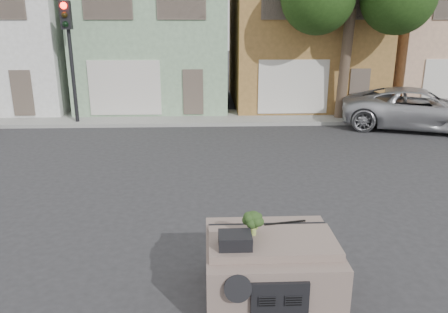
{
  "coord_description": "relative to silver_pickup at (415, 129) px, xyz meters",
  "views": [
    {
      "loc": [
        -0.98,
        -9.0,
        4.24
      ],
      "look_at": [
        -0.58,
        0.5,
        1.3
      ],
      "focal_mm": 35.0,
      "sensor_mm": 36.0,
      "label": 1
    }
  ],
  "objects": [
    {
      "name": "townhouse_white",
      "position": [
        -18.7,
        6.23,
        3.77
      ],
      "size": [
        7.2,
        8.2,
        7.55
      ],
      "primitive_type": "cube",
      "color": "silver",
      "rests_on": "ground"
    },
    {
      "name": "car_dashboard",
      "position": [
        -7.7,
        -11.27,
        0.56
      ],
      "size": [
        2.0,
        1.8,
        1.12
      ],
      "primitive_type": "cube",
      "color": "#79665D",
      "rests_on": "ground"
    },
    {
      "name": "silver_pickup",
      "position": [
        0.0,
        0.0,
        0.0
      ],
      "size": [
        6.59,
        4.62,
        1.67
      ],
      "primitive_type": "imported",
      "rotation": [
        0.0,
        0.0,
        1.23
      ],
      "color": "#ACADB2",
      "rests_on": "ground"
    },
    {
      "name": "townhouse_tan",
      "position": [
        -3.7,
        6.23,
        3.77
      ],
      "size": [
        7.2,
        8.2,
        7.55
      ],
      "primitive_type": "cube",
      "color": "olive",
      "rests_on": "ground"
    },
    {
      "name": "tree_near",
      "position": [
        -2.7,
        1.53,
        4.25
      ],
      "size": [
        4.4,
        4.0,
        8.5
      ],
      "primitive_type": "cube",
      "color": "#1D3A11",
      "rests_on": "ground"
    },
    {
      "name": "ground_plane",
      "position": [
        -7.7,
        -8.27,
        0.0
      ],
      "size": [
        120.0,
        120.0,
        0.0
      ],
      "primitive_type": "plane",
      "color": "#303033",
      "rests_on": "ground"
    },
    {
      "name": "townhouse_beige",
      "position": [
        3.8,
        6.23,
        3.77
      ],
      "size": [
        7.2,
        8.2,
        7.55
      ],
      "primitive_type": "cube",
      "color": "tan",
      "rests_on": "ground"
    },
    {
      "name": "broccoli",
      "position": [
        -7.98,
        -11.26,
        1.32
      ],
      "size": [
        0.44,
        0.44,
        0.39
      ],
      "primitive_type": "cube",
      "rotation": [
        0.0,
        0.0,
        2.06
      ],
      "color": "#203415",
      "rests_on": "car_dashboard"
    },
    {
      "name": "townhouse_mint",
      "position": [
        -11.2,
        6.23,
        3.77
      ],
      "size": [
        7.2,
        8.2,
        7.55
      ],
      "primitive_type": "cube",
      "color": "#88AA85",
      "rests_on": "ground"
    },
    {
      "name": "sidewalk",
      "position": [
        -7.7,
        2.23,
        0.07
      ],
      "size": [
        40.0,
        3.0,
        0.15
      ],
      "primitive_type": "cube",
      "color": "gray",
      "rests_on": "ground"
    },
    {
      "name": "traffic_signal",
      "position": [
        -14.2,
        1.23,
        2.55
      ],
      "size": [
        0.4,
        0.4,
        5.1
      ],
      "primitive_type": "cube",
      "color": "black",
      "rests_on": "ground"
    },
    {
      "name": "instrument_hump",
      "position": [
        -8.28,
        -11.62,
        1.22
      ],
      "size": [
        0.48,
        0.38,
        0.2
      ],
      "primitive_type": "cube",
      "color": "black",
      "rests_on": "car_dashboard"
    },
    {
      "name": "wiper_arm",
      "position": [
        -7.42,
        -10.89,
        1.13
      ],
      "size": [
        0.69,
        0.15,
        0.02
      ],
      "primitive_type": "cube",
      "rotation": [
        0.0,
        0.0,
        0.17
      ],
      "color": "black",
      "rests_on": "car_dashboard"
    }
  ]
}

